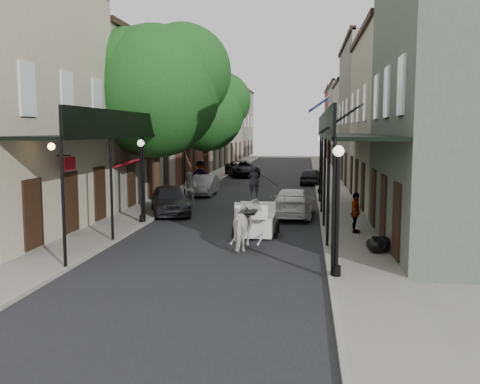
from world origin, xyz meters
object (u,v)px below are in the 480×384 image
(pedestrian_walking, at_px, (191,189))
(pedestrian_sidewalk_right, at_px, (356,213))
(tree_far, at_px, (210,109))
(tree_near, at_px, (163,86))
(car_right_far, at_px, (311,176))
(horse, at_px, (248,225))
(car_left_far, at_px, (242,169))
(lamppost_right_far, at_px, (320,164))
(car_left_mid, at_px, (204,185))
(car_right_near, at_px, (293,203))
(lamppost_right_near, at_px, (337,209))
(car_left_near, at_px, (170,200))
(lamppost_left, at_px, (142,179))
(pedestrian_sidewalk_left, at_px, (200,175))
(carriage, at_px, (257,207))

(pedestrian_walking, bearing_deg, pedestrian_sidewalk_right, -35.83)
(tree_far, bearing_deg, tree_near, -89.81)
(car_right_far, bearing_deg, horse, 89.52)
(horse, height_order, car_left_far, horse)
(lamppost_right_far, xyz_separation_m, car_left_mid, (-7.49, -1.02, -1.40))
(car_left_far, relative_size, car_right_near, 1.09)
(tree_near, height_order, car_left_far, tree_near)
(lamppost_right_near, xyz_separation_m, car_left_near, (-7.70, 11.00, -1.29))
(horse, xyz_separation_m, car_left_far, (-3.76, 29.48, -0.13))
(lamppost_right_far, bearing_deg, car_left_mid, -172.25)
(car_right_near, bearing_deg, lamppost_left, 27.22)
(pedestrian_sidewalk_right, bearing_deg, car_right_far, 13.90)
(tree_near, distance_m, lamppost_right_near, 15.39)
(horse, height_order, pedestrian_sidewalk_left, pedestrian_sidewalk_left)
(pedestrian_sidewalk_left, height_order, car_left_far, pedestrian_sidewalk_left)
(pedestrian_sidewalk_left, height_order, car_left_near, pedestrian_sidewalk_left)
(pedestrian_sidewalk_left, bearing_deg, lamppost_right_far, 173.00)
(lamppost_right_near, relative_size, pedestrian_walking, 1.95)
(car_left_mid, distance_m, car_right_far, 10.47)
(tree_near, bearing_deg, lamppost_left, -88.66)
(tree_far, bearing_deg, car_left_mid, -83.20)
(carriage, bearing_deg, car_left_far, 99.72)
(lamppost_right_near, bearing_deg, car_left_near, 124.99)
(tree_far, distance_m, car_right_far, 9.42)
(carriage, distance_m, car_left_far, 27.07)
(lamppost_right_near, distance_m, pedestrian_sidewalk_left, 23.29)
(tree_near, distance_m, car_right_near, 9.01)
(lamppost_right_far, height_order, car_right_far, lamppost_right_far)
(car_left_near, height_order, car_right_near, car_left_near)
(lamppost_right_near, bearing_deg, car_right_far, 91.07)
(lamppost_left, xyz_separation_m, pedestrian_walking, (0.87, 6.15, -1.10))
(lamppost_right_near, height_order, horse, lamppost_right_near)
(car_left_near, bearing_deg, lamppost_left, -118.61)
(car_left_mid, distance_m, car_right_near, 9.98)
(lamppost_right_far, distance_m, car_left_far, 14.84)
(horse, height_order, car_right_far, horse)
(lamppost_right_near, xyz_separation_m, pedestrian_sidewalk_right, (1.11, 6.59, -1.11))
(pedestrian_sidewalk_left, relative_size, car_left_far, 0.38)
(tree_near, relative_size, car_right_near, 2.00)
(car_left_far, bearing_deg, pedestrian_sidewalk_left, -117.60)
(car_right_near, bearing_deg, carriage, 76.61)
(lamppost_right_near, xyz_separation_m, car_right_far, (-0.50, 26.78, -1.40))
(carriage, distance_m, pedestrian_sidewalk_left, 16.29)
(tree_far, height_order, car_right_near, tree_far)
(car_right_near, bearing_deg, car_right_far, -90.53)
(pedestrian_sidewalk_left, bearing_deg, car_right_near, 127.19)
(car_left_near, distance_m, car_right_near, 6.20)
(lamppost_right_far, bearing_deg, car_left_near, -130.55)
(car_right_far, bearing_deg, car_left_far, -40.34)
(lamppost_right_far, height_order, pedestrian_sidewalk_left, lamppost_right_far)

